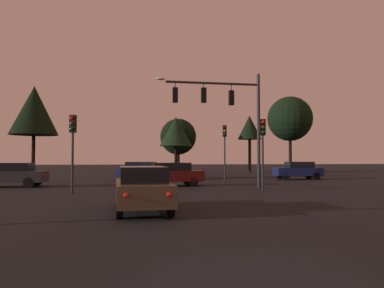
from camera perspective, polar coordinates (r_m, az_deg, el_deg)
ground_plane at (r=29.73m, az=-5.37°, el=-5.69°), size 168.00×168.00×0.00m
traffic_signal_mast_arm at (r=22.80m, az=5.39°, el=5.53°), size 6.44×0.47×7.02m
traffic_light_corner_left at (r=29.12m, az=5.04°, el=0.37°), size 0.36×0.38×4.40m
traffic_light_corner_right at (r=19.95m, az=-17.85°, el=0.94°), size 0.36×0.38×4.02m
traffic_light_median at (r=20.91m, az=10.79°, el=0.64°), size 0.31×0.36×3.97m
car_nearside_lane at (r=12.80m, az=-7.62°, el=-6.68°), size 1.96×4.48×1.52m
car_crossing_left at (r=24.26m, az=-3.49°, el=-4.59°), size 4.57×2.17×1.52m
car_crossing_right at (r=26.03m, az=-26.12°, el=-4.21°), size 4.54×1.99×1.52m
car_far_lane at (r=31.05m, az=-7.64°, el=-4.06°), size 4.39×3.36×1.52m
car_parked_lot at (r=33.25m, az=15.96°, el=-3.88°), size 4.12×1.99×1.52m
tree_behind_sign at (r=33.03m, az=-23.07°, el=4.73°), size 3.85×3.85×7.72m
tree_left_far at (r=42.60m, az=14.79°, el=3.74°), size 4.94×4.94×8.66m
tree_center_horizon at (r=48.94m, az=8.82°, el=2.45°), size 3.10×3.10×7.40m
tree_right_cluster at (r=41.63m, az=-2.49°, el=1.90°), size 3.65×3.65×6.48m
tree_lot_edge at (r=46.50m, az=-2.13°, el=1.12°), size 4.52×4.52×6.79m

